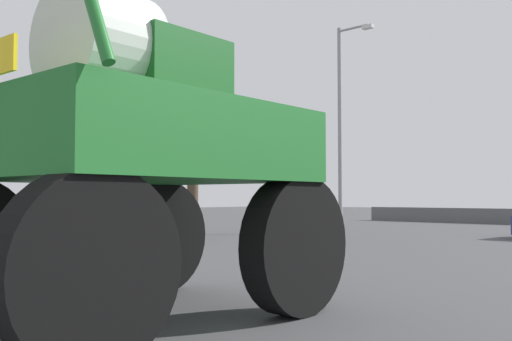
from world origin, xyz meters
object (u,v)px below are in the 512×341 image
Objects in this scene: oversize_sprayer at (133,154)px; traffic_signal_near_left at (156,159)px; streetlight_far_left at (342,119)px; bare_tree_left at (193,131)px.

traffic_signal_near_left is at bearing 47.67° from oversize_sprayer.
streetlight_far_left is at bearing 103.90° from traffic_signal_near_left.
traffic_signal_near_left is (-5.29, 4.43, 0.39)m from oversize_sprayer.
streetlight_far_left is (-3.15, 12.75, 2.57)m from traffic_signal_near_left.
bare_tree_left is at bearing -108.47° from streetlight_far_left.
oversize_sprayer is at bearing -43.98° from bare_tree_left.
bare_tree_left is at bearing 132.54° from traffic_signal_near_left.
traffic_signal_near_left is 0.62× the size of bare_tree_left.
traffic_signal_near_left is 0.37× the size of streetlight_far_left.
traffic_signal_near_left is at bearing -47.46° from bare_tree_left.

